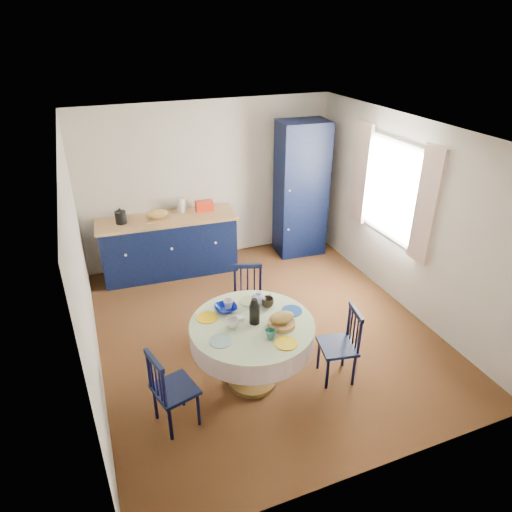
{
  "coord_description": "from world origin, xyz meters",
  "views": [
    {
      "loc": [
        -1.82,
        -4.38,
        3.54
      ],
      "look_at": [
        -0.02,
        0.2,
        0.96
      ],
      "focal_mm": 32.0,
      "sensor_mm": 36.0,
      "label": 1
    }
  ],
  "objects_px": {
    "pantry_cabinet": "(301,190)",
    "dining_table": "(253,333)",
    "mug_c": "(268,302)",
    "chair_far": "(248,300)",
    "mug_d": "(228,304)",
    "kitchen_counter": "(169,245)",
    "chair_left": "(171,389)",
    "mug_b": "(270,334)",
    "chair_right": "(341,344)",
    "cobalt_bowl": "(226,308)",
    "mug_a": "(232,323)"
  },
  "relations": [
    {
      "from": "pantry_cabinet",
      "to": "dining_table",
      "type": "xyz_separation_m",
      "value": [
        -1.86,
        -2.69,
        -0.43
      ]
    },
    {
      "from": "pantry_cabinet",
      "to": "mug_c",
      "type": "bearing_deg",
      "value": -118.65
    },
    {
      "from": "chair_far",
      "to": "mug_d",
      "type": "distance_m",
      "value": 0.8
    },
    {
      "from": "kitchen_counter",
      "to": "chair_left",
      "type": "distance_m",
      "value": 3.06
    },
    {
      "from": "mug_b",
      "to": "mug_c",
      "type": "xyz_separation_m",
      "value": [
        0.19,
        0.51,
        0.01
      ]
    },
    {
      "from": "chair_right",
      "to": "cobalt_bowl",
      "type": "relative_size",
      "value": 3.7
    },
    {
      "from": "kitchen_counter",
      "to": "mug_a",
      "type": "bearing_deg",
      "value": -84.32
    },
    {
      "from": "mug_a",
      "to": "mug_c",
      "type": "distance_m",
      "value": 0.52
    },
    {
      "from": "cobalt_bowl",
      "to": "mug_d",
      "type": "bearing_deg",
      "value": 42.6
    },
    {
      "from": "mug_d",
      "to": "dining_table",
      "type": "bearing_deg",
      "value": -68.23
    },
    {
      "from": "dining_table",
      "to": "mug_b",
      "type": "xyz_separation_m",
      "value": [
        0.07,
        -0.28,
        0.17
      ]
    },
    {
      "from": "pantry_cabinet",
      "to": "mug_b",
      "type": "distance_m",
      "value": 3.48
    },
    {
      "from": "dining_table",
      "to": "cobalt_bowl",
      "type": "xyz_separation_m",
      "value": [
        -0.18,
        0.32,
        0.15
      ]
    },
    {
      "from": "kitchen_counter",
      "to": "chair_right",
      "type": "distance_m",
      "value": 3.24
    },
    {
      "from": "chair_far",
      "to": "mug_b",
      "type": "xyz_separation_m",
      "value": [
        -0.21,
        -1.19,
        0.38
      ]
    },
    {
      "from": "dining_table",
      "to": "chair_far",
      "type": "bearing_deg",
      "value": 72.44
    },
    {
      "from": "chair_left",
      "to": "mug_a",
      "type": "relative_size",
      "value": 6.46
    },
    {
      "from": "chair_far",
      "to": "chair_left",
      "type": "bearing_deg",
      "value": -117.37
    },
    {
      "from": "chair_right",
      "to": "mug_c",
      "type": "bearing_deg",
      "value": -115.85
    },
    {
      "from": "mug_d",
      "to": "cobalt_bowl",
      "type": "relative_size",
      "value": 0.46
    },
    {
      "from": "kitchen_counter",
      "to": "cobalt_bowl",
      "type": "xyz_separation_m",
      "value": [
        0.13,
        -2.42,
        0.33
      ]
    },
    {
      "from": "chair_left",
      "to": "mug_c",
      "type": "distance_m",
      "value": 1.34
    },
    {
      "from": "kitchen_counter",
      "to": "dining_table",
      "type": "relative_size",
      "value": 1.62
    },
    {
      "from": "chair_left",
      "to": "chair_right",
      "type": "bearing_deg",
      "value": -105.0
    },
    {
      "from": "mug_a",
      "to": "mug_d",
      "type": "relative_size",
      "value": 1.25
    },
    {
      "from": "chair_left",
      "to": "mug_b",
      "type": "distance_m",
      "value": 1.07
    },
    {
      "from": "mug_c",
      "to": "cobalt_bowl",
      "type": "height_order",
      "value": "mug_c"
    },
    {
      "from": "pantry_cabinet",
      "to": "chair_left",
      "type": "bearing_deg",
      "value": -128.91
    },
    {
      "from": "dining_table",
      "to": "pantry_cabinet",
      "type": "bearing_deg",
      "value": 55.24
    },
    {
      "from": "pantry_cabinet",
      "to": "chair_left",
      "type": "height_order",
      "value": "pantry_cabinet"
    },
    {
      "from": "pantry_cabinet",
      "to": "mug_c",
      "type": "xyz_separation_m",
      "value": [
        -1.61,
        -2.46,
        -0.26
      ]
    },
    {
      "from": "mug_a",
      "to": "cobalt_bowl",
      "type": "distance_m",
      "value": 0.31
    },
    {
      "from": "chair_left",
      "to": "cobalt_bowl",
      "type": "bearing_deg",
      "value": -66.91
    },
    {
      "from": "mug_a",
      "to": "mug_b",
      "type": "xyz_separation_m",
      "value": [
        0.29,
        -0.3,
        -0.01
      ]
    },
    {
      "from": "chair_left",
      "to": "dining_table",
      "type": "bearing_deg",
      "value": -89.04
    },
    {
      "from": "dining_table",
      "to": "mug_c",
      "type": "bearing_deg",
      "value": 41.32
    },
    {
      "from": "mug_b",
      "to": "kitchen_counter",
      "type": "bearing_deg",
      "value": 97.3
    },
    {
      "from": "chair_far",
      "to": "mug_c",
      "type": "relative_size",
      "value": 6.51
    },
    {
      "from": "dining_table",
      "to": "chair_left",
      "type": "distance_m",
      "value": 0.98
    },
    {
      "from": "chair_right",
      "to": "pantry_cabinet",
      "type": "bearing_deg",
      "value": 173.43
    },
    {
      "from": "mug_c",
      "to": "cobalt_bowl",
      "type": "relative_size",
      "value": 0.57
    },
    {
      "from": "mug_a",
      "to": "cobalt_bowl",
      "type": "xyz_separation_m",
      "value": [
        0.04,
        0.31,
        -0.02
      ]
    },
    {
      "from": "dining_table",
      "to": "chair_far",
      "type": "relative_size",
      "value": 1.46
    },
    {
      "from": "cobalt_bowl",
      "to": "mug_a",
      "type": "bearing_deg",
      "value": -96.88
    },
    {
      "from": "chair_right",
      "to": "cobalt_bowl",
      "type": "height_order",
      "value": "chair_right"
    },
    {
      "from": "pantry_cabinet",
      "to": "dining_table",
      "type": "height_order",
      "value": "pantry_cabinet"
    },
    {
      "from": "chair_right",
      "to": "mug_c",
      "type": "distance_m",
      "value": 0.9
    },
    {
      "from": "chair_far",
      "to": "mug_a",
      "type": "xyz_separation_m",
      "value": [
        -0.51,
        -0.89,
        0.39
      ]
    },
    {
      "from": "chair_left",
      "to": "chair_right",
      "type": "relative_size",
      "value": 1.01
    },
    {
      "from": "mug_c",
      "to": "kitchen_counter",
      "type": "bearing_deg",
      "value": 102.85
    }
  ]
}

